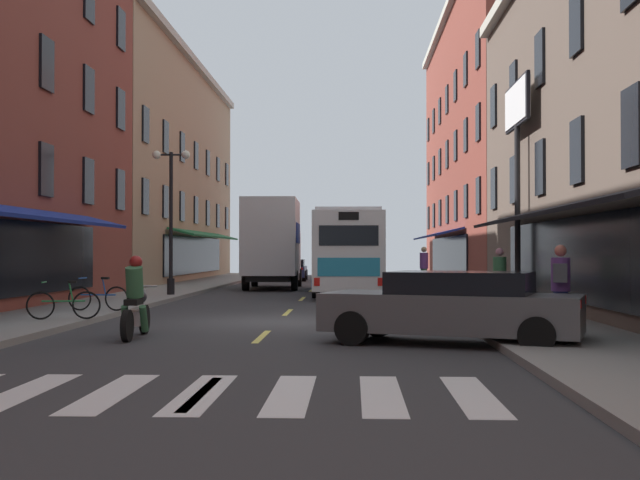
% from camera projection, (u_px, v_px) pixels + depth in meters
% --- Properties ---
extents(ground_plane, '(34.80, 80.00, 0.10)m').
position_uv_depth(ground_plane, '(278.00, 324.00, 19.68)').
color(ground_plane, '#333335').
extents(lane_centre_dashes, '(0.14, 73.90, 0.01)m').
position_uv_depth(lane_centre_dashes, '(277.00, 322.00, 19.43)').
color(lane_centre_dashes, '#DBCC4C').
rests_on(lane_centre_dashes, ground).
extents(crosswalk_near, '(7.10, 2.80, 0.01)m').
position_uv_depth(crosswalk_near, '(201.00, 393.00, 9.69)').
color(crosswalk_near, silver).
rests_on(crosswalk_near, ground).
extents(sidewalk_left, '(3.00, 80.00, 0.14)m').
position_uv_depth(sidewalk_left, '(44.00, 318.00, 19.92)').
color(sidewalk_left, gray).
rests_on(sidewalk_left, ground).
extents(sidewalk_right, '(3.00, 80.00, 0.14)m').
position_uv_depth(sidewalk_right, '(518.00, 320.00, 19.44)').
color(sidewalk_right, gray).
rests_on(sidewalk_right, ground).
extents(billboard_sign, '(0.40, 3.27, 6.97)m').
position_uv_depth(billboard_sign, '(517.00, 131.00, 25.02)').
color(billboard_sign, black).
rests_on(billboard_sign, sidewalk_right).
extents(transit_bus, '(2.85, 11.11, 3.33)m').
position_uv_depth(transit_bus, '(346.00, 252.00, 32.84)').
color(transit_bus, white).
rests_on(transit_bus, ground).
extents(box_truck, '(2.61, 6.97, 4.12)m').
position_uv_depth(box_truck, '(273.00, 244.00, 37.15)').
color(box_truck, white).
rests_on(box_truck, ground).
extents(sedan_near, '(5.04, 3.22, 1.36)m').
position_uv_depth(sedan_near, '(453.00, 307.00, 14.81)').
color(sedan_near, '#515154').
rests_on(sedan_near, ground).
extents(sedan_mid, '(2.11, 4.40, 1.28)m').
position_uv_depth(sedan_mid, '(290.00, 269.00, 47.95)').
color(sedan_mid, navy).
rests_on(sedan_mid, ground).
extents(motorcycle_rider, '(0.62, 2.07, 1.66)m').
position_uv_depth(motorcycle_rider, '(136.00, 303.00, 15.91)').
color(motorcycle_rider, black).
rests_on(motorcycle_rider, ground).
extents(bicycle_near, '(1.70, 0.49, 0.91)m').
position_uv_depth(bicycle_near, '(64.00, 304.00, 18.71)').
color(bicycle_near, black).
rests_on(bicycle_near, sidewalk_left).
extents(bicycle_mid, '(1.71, 0.48, 0.91)m').
position_uv_depth(bicycle_mid, '(98.00, 297.00, 21.47)').
color(bicycle_mid, black).
rests_on(bicycle_mid, sidewalk_left).
extents(pedestrian_near, '(0.39, 0.52, 1.73)m').
position_uv_depth(pedestrian_near, '(561.00, 287.00, 15.26)').
color(pedestrian_near, navy).
rests_on(pedestrian_near, sidewalk_right).
extents(pedestrian_mid, '(0.36, 0.36, 1.70)m').
position_uv_depth(pedestrian_mid, '(500.00, 278.00, 21.55)').
color(pedestrian_mid, '#4C4C51').
rests_on(pedestrian_mid, sidewalk_right).
extents(pedestrian_far, '(0.36, 0.36, 1.82)m').
position_uv_depth(pedestrian_far, '(424.00, 267.00, 33.83)').
color(pedestrian_far, '#33663F').
rests_on(pedestrian_far, sidewalk_right).
extents(street_lamp_twin, '(1.42, 0.32, 5.39)m').
position_uv_depth(street_lamp_twin, '(171.00, 215.00, 29.64)').
color(street_lamp_twin, black).
rests_on(street_lamp_twin, sidewalk_left).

